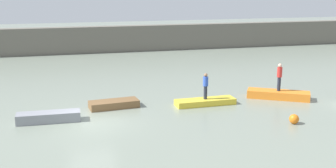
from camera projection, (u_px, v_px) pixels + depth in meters
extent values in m
plane|color=gray|center=(92.00, 122.00, 23.07)|extent=(120.00, 120.00, 0.00)
cube|color=#666056|center=(72.00, 40.00, 45.01)|extent=(80.00, 1.20, 2.80)
cube|color=gray|center=(49.00, 117.00, 23.11)|extent=(3.37, 1.00, 0.54)
cube|color=brown|center=(114.00, 104.00, 25.73)|extent=(3.04, 1.45, 0.44)
cube|color=gold|center=(205.00, 102.00, 26.36)|extent=(3.76, 1.16, 0.36)
cube|color=orange|center=(278.00, 95.00, 27.74)|extent=(3.95, 2.96, 0.51)
cylinder|color=#232838|center=(279.00, 84.00, 27.58)|extent=(0.22, 0.22, 0.92)
cylinder|color=red|center=(280.00, 72.00, 27.40)|extent=(0.32, 0.32, 0.64)
sphere|color=beige|center=(280.00, 65.00, 27.29)|extent=(0.24, 0.24, 0.24)
cylinder|color=#232838|center=(205.00, 92.00, 26.22)|extent=(0.22, 0.22, 0.83)
cylinder|color=blue|center=(206.00, 81.00, 26.06)|extent=(0.32, 0.32, 0.57)
sphere|color=#936B4C|center=(206.00, 75.00, 25.96)|extent=(0.22, 0.22, 0.22)
sphere|color=orange|center=(294.00, 119.00, 22.79)|extent=(0.53, 0.53, 0.53)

